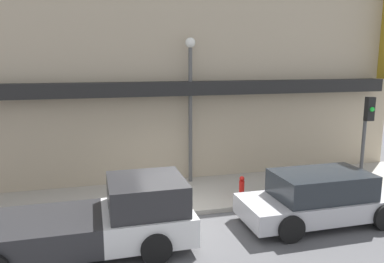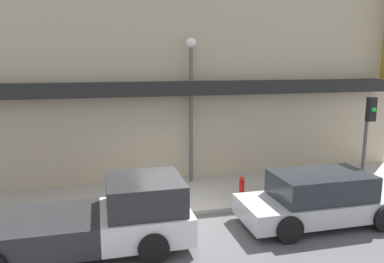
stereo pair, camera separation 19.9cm
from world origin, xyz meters
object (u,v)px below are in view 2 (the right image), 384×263
street_lamp (191,93)px  parked_car (320,199)px  traffic_light (368,127)px  pickup_truck (94,220)px  fire_hydrant (242,187)px

street_lamp → parked_car: bearing=-56.5°
parked_car → traffic_light: 3.66m
street_lamp → traffic_light: 6.19m
pickup_truck → street_lamp: (3.50, 4.17, 2.71)m
pickup_truck → street_lamp: 6.08m
parked_car → traffic_light: bearing=31.2°
fire_hydrant → pickup_truck: bearing=-155.9°
fire_hydrant → street_lamp: bearing=120.6°
parked_car → traffic_light: (2.79, 1.66, 1.69)m
parked_car → traffic_light: size_ratio=1.42×
pickup_truck → parked_car: (6.27, 0.00, -0.03)m
pickup_truck → fire_hydrant: pickup_truck is taller
pickup_truck → fire_hydrant: 5.18m
street_lamp → pickup_truck: bearing=-130.0°
fire_hydrant → street_lamp: size_ratio=0.14×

